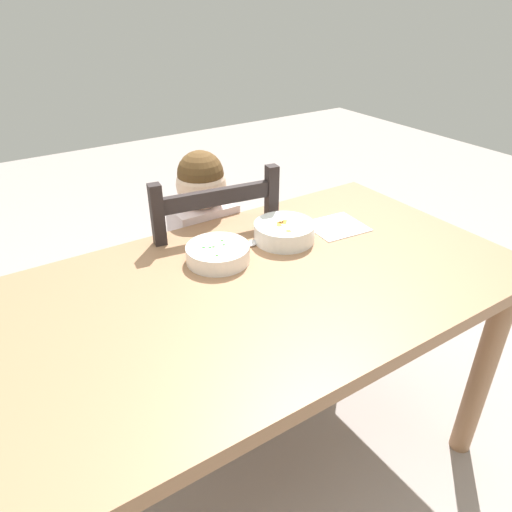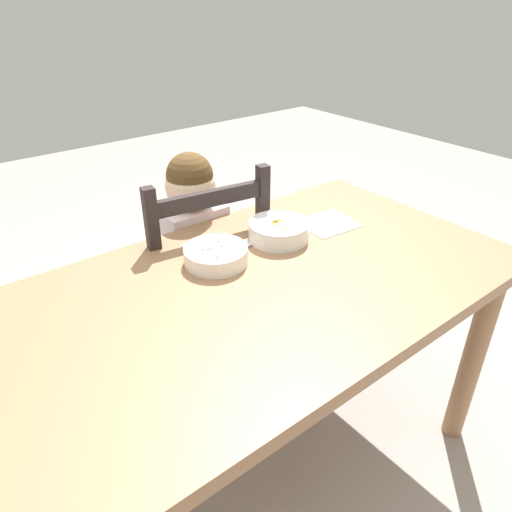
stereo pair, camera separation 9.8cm
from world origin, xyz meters
The scene contains 8 objects.
ground_plane centered at (0.00, 0.00, 0.00)m, with size 8.00×8.00×0.00m, color #9E928B.
dining_table centered at (0.00, 0.00, 0.65)m, with size 1.53×0.81×0.76m.
dining_chair centered at (0.11, 0.46, 0.46)m, with size 0.47×0.47×0.95m.
child_figure centered at (0.12, 0.45, 0.65)m, with size 0.32×0.31×0.98m.
bowl_of_peas centered at (0.00, 0.16, 0.78)m, with size 0.18×0.18×0.05m.
bowl_of_carrots centered at (0.23, 0.16, 0.79)m, with size 0.19×0.19×0.06m.
spoon centered at (0.15, 0.20, 0.76)m, with size 0.13×0.09×0.01m.
paper_napkin centered at (0.43, 0.14, 0.76)m, with size 0.18×0.16×0.00m, color white.
Camera 2 is at (-0.63, -0.82, 1.44)m, focal length 33.04 mm.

